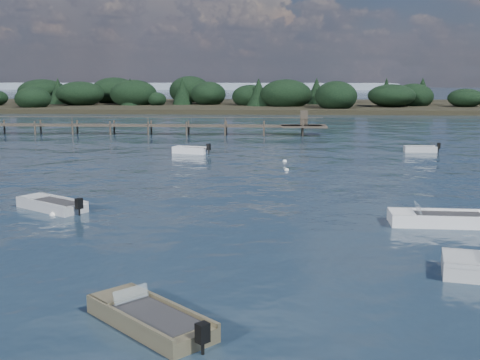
# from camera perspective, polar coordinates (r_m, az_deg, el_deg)

# --- Properties ---
(ground) EXTENTS (400.00, 400.00, 0.00)m
(ground) POSITION_cam_1_polar(r_m,az_deg,el_deg) (78.97, 2.69, 5.18)
(ground) COLOR #152331
(ground) RESTS_ON ground
(dinghy_mid_white_b) EXTENTS (4.92, 1.91, 1.21)m
(dinghy_mid_white_b) POSITION_cam_1_polar(r_m,az_deg,el_deg) (29.01, 18.38, -3.73)
(dinghy_mid_white_b) COLOR white
(dinghy_mid_white_b) RESTS_ON ground
(tender_far_white) EXTENTS (3.41, 2.07, 1.15)m
(tender_far_white) POSITION_cam_1_polar(r_m,az_deg,el_deg) (51.82, -4.71, 2.71)
(tender_far_white) COLOR white
(tender_far_white) RESTS_ON ground
(tender_far_grey_b) EXTENTS (3.07, 1.21, 1.05)m
(tender_far_grey_b) POSITION_cam_1_polar(r_m,az_deg,el_deg) (54.94, 16.72, 2.72)
(tender_far_grey_b) COLOR #ADB1B4
(tender_far_grey_b) RESTS_ON ground
(dinghy_mid_grey) EXTENTS (4.10, 3.43, 1.08)m
(dinghy_mid_grey) POSITION_cam_1_polar(r_m,az_deg,el_deg) (32.04, -17.41, -2.42)
(dinghy_mid_grey) COLOR #ADB1B4
(dinghy_mid_grey) RESTS_ON ground
(dinghy_near_olive) EXTENTS (4.06, 3.99, 1.09)m
(dinghy_near_olive) POSITION_cam_1_polar(r_m,az_deg,el_deg) (17.12, -8.57, -13.10)
(dinghy_near_olive) COLOR #6D6549
(dinghy_near_olive) RESTS_ON ground
(buoy_b) EXTENTS (0.32, 0.32, 0.32)m
(buoy_b) POSITION_cam_1_polar(r_m,az_deg,el_deg) (23.01, 20.62, -7.88)
(buoy_b) COLOR white
(buoy_b) RESTS_ON ground
(buoy_c) EXTENTS (0.32, 0.32, 0.32)m
(buoy_c) POSITION_cam_1_polar(r_m,az_deg,el_deg) (30.75, -17.32, -3.21)
(buoy_c) COLOR white
(buoy_c) RESTS_ON ground
(buoy_e) EXTENTS (0.32, 0.32, 0.32)m
(buoy_e) POSITION_cam_1_polar(r_m,az_deg,el_deg) (47.10, 4.26, 1.76)
(buoy_e) COLOR white
(buoy_e) RESTS_ON ground
(buoy_extra_a) EXTENTS (0.32, 0.32, 0.32)m
(buoy_extra_a) POSITION_cam_1_polar(r_m,az_deg,el_deg) (42.83, 4.45, 0.91)
(buoy_extra_a) COLOR white
(buoy_extra_a) RESTS_ON ground
(jetty) EXTENTS (64.50, 3.20, 3.40)m
(jetty) POSITION_cam_1_polar(r_m,az_deg,el_deg) (70.49, -15.41, 5.03)
(jetty) COLOR #443C32
(jetty) RESTS_ON ground
(far_headland) EXTENTS (190.00, 40.00, 5.80)m
(far_headland) POSITION_cam_1_polar(r_m,az_deg,el_deg) (121.29, 14.81, 7.53)
(far_headland) COLOR black
(far_headland) RESTS_ON ground
(distant_haze) EXTENTS (280.00, 20.00, 2.40)m
(distant_haze) POSITION_cam_1_polar(r_m,az_deg,el_deg) (264.68, -17.17, 8.25)
(distant_haze) COLOR gray
(distant_haze) RESTS_ON ground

